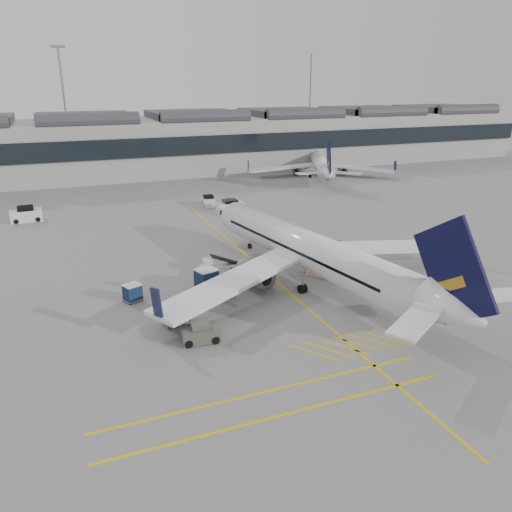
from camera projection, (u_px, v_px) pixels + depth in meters
name	position (u px, v px, depth m)	size (l,w,h in m)	color
ground	(194.00, 328.00, 39.41)	(220.00, 220.00, 0.00)	gray
terminal	(99.00, 145.00, 100.30)	(200.00, 20.45, 12.40)	#9E9E99
light_masts	(80.00, 100.00, 109.25)	(113.00, 0.60, 25.45)	slate
apron_markings	(262.00, 269.00, 51.67)	(0.25, 60.00, 0.01)	gold
airliner_main	(313.00, 252.00, 47.61)	(34.50, 37.98, 10.16)	white
airliner_far	(320.00, 164.00, 100.90)	(27.78, 30.70, 8.66)	white
belt_loader	(217.00, 266.00, 51.08)	(4.32, 1.63, 1.75)	silver
baggage_cart_a	(206.00, 279.00, 46.28)	(2.38, 2.17, 2.05)	gray
baggage_cart_b	(205.00, 278.00, 46.79)	(2.08, 1.88, 1.81)	gray
baggage_cart_c	(132.00, 292.00, 43.96)	(1.86, 1.72, 1.58)	gray
baggage_cart_d	(173.00, 314.00, 39.72)	(1.92, 1.70, 1.76)	gray
ramp_agent_a	(220.00, 290.00, 44.47)	(0.63, 0.41, 1.73)	#E9470C
ramp_agent_b	(241.00, 277.00, 47.22)	(0.84, 0.66, 1.73)	orange
pushback_tug	(200.00, 333.00, 37.21)	(2.91, 1.94, 1.56)	#4E5043
safety_cone_nose	(259.00, 237.00, 61.36)	(0.39, 0.39, 0.54)	#F24C0A
safety_cone_engine	(306.00, 270.00, 50.63)	(0.41, 0.41, 0.57)	#F24C0A
service_van_left	(26.00, 215.00, 68.98)	(4.21, 2.24, 2.12)	silver
service_van_mid	(208.00, 201.00, 77.58)	(1.97, 3.39, 1.66)	silver
service_van_right	(230.00, 207.00, 73.47)	(3.92, 2.01, 2.00)	silver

